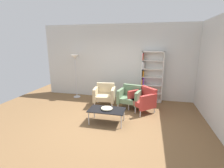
% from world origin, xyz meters
% --- Properties ---
extents(ground_plane, '(8.32, 8.32, 0.00)m').
position_xyz_m(ground_plane, '(0.00, 0.00, 0.00)').
color(ground_plane, brown).
extents(plaster_back_panel, '(6.40, 0.12, 2.90)m').
position_xyz_m(plaster_back_panel, '(0.00, 2.46, 1.45)').
color(plaster_back_panel, silver).
rests_on(plaster_back_panel, ground_plane).
extents(plaster_right_partition, '(0.12, 5.20, 2.90)m').
position_xyz_m(plaster_right_partition, '(2.86, 0.60, 1.45)').
color(plaster_right_partition, silver).
rests_on(plaster_right_partition, ground_plane).
extents(bookshelf_tall, '(0.80, 0.30, 1.90)m').
position_xyz_m(bookshelf_tall, '(1.17, 2.26, 0.94)').
color(bookshelf_tall, silver).
rests_on(bookshelf_tall, ground_plane).
extents(coffee_table_low, '(1.00, 0.56, 0.40)m').
position_xyz_m(coffee_table_low, '(0.03, 0.12, 0.37)').
color(coffee_table_low, black).
rests_on(coffee_table_low, ground_plane).
extents(decorative_bowl, '(0.32, 0.32, 0.05)m').
position_xyz_m(decorative_bowl, '(0.03, 0.12, 0.43)').
color(decorative_bowl, beige).
rests_on(decorative_bowl, coffee_table_low).
extents(armchair_spare_guest, '(0.83, 0.78, 0.78)m').
position_xyz_m(armchair_spare_guest, '(0.53, 1.36, 0.41)').
color(armchair_spare_guest, slate).
rests_on(armchair_spare_guest, ground_plane).
extents(armchair_near_window, '(0.78, 0.73, 0.78)m').
position_xyz_m(armchair_near_window, '(-0.38, 1.40, 0.41)').
color(armchair_near_window, '#C6B289').
rests_on(armchair_near_window, ground_plane).
extents(armchair_by_bookshelf, '(0.95, 0.95, 0.78)m').
position_xyz_m(armchair_by_bookshelf, '(0.98, 1.16, 0.41)').
color(armchair_by_bookshelf, '#B73833').
rests_on(armchair_by_bookshelf, ground_plane).
extents(floor_lamp_torchiere, '(0.32, 0.32, 1.74)m').
position_xyz_m(floor_lamp_torchiere, '(-1.77, 2.04, 1.45)').
color(floor_lamp_torchiere, silver).
rests_on(floor_lamp_torchiere, ground_plane).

